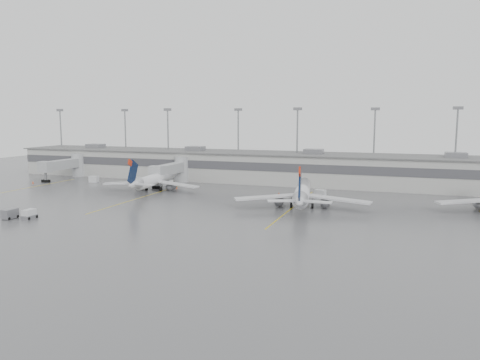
% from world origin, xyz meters
% --- Properties ---
extents(ground, '(260.00, 260.00, 0.00)m').
position_xyz_m(ground, '(0.00, 0.00, 0.00)').
color(ground, '#4F4F51').
rests_on(ground, ground).
extents(terminal, '(152.00, 17.00, 9.45)m').
position_xyz_m(terminal, '(-0.01, 57.98, 4.17)').
color(terminal, '#B0B0AB').
rests_on(terminal, ground).
extents(light_masts, '(142.40, 8.00, 20.60)m').
position_xyz_m(light_masts, '(0.00, 63.75, 12.03)').
color(light_masts, gray).
rests_on(light_masts, ground).
extents(jet_bridge_left, '(4.00, 17.20, 7.00)m').
position_xyz_m(jet_bridge_left, '(-55.50, 45.72, 3.87)').
color(jet_bridge_left, '#95989A').
rests_on(jet_bridge_left, ground).
extents(jet_bridge_right, '(4.00, 17.20, 7.00)m').
position_xyz_m(jet_bridge_right, '(-20.50, 45.72, 3.87)').
color(jet_bridge_right, '#95989A').
rests_on(jet_bridge_right, ground).
extents(stand_markings, '(105.25, 40.00, 0.01)m').
position_xyz_m(stand_markings, '(-0.00, 24.00, 0.01)').
color(stand_markings, '#DAB80C').
rests_on(stand_markings, ground).
extents(jet_mid_left, '(24.65, 27.75, 8.98)m').
position_xyz_m(jet_mid_left, '(-19.61, 33.20, 2.79)').
color(jet_mid_left, silver).
rests_on(jet_mid_left, ground).
extents(jet_mid_right, '(26.57, 30.03, 9.78)m').
position_xyz_m(jet_mid_right, '(19.26, 24.08, 3.04)').
color(jet_mid_right, silver).
rests_on(jet_mid_right, ground).
extents(baggage_tug, '(1.76, 2.66, 1.69)m').
position_xyz_m(baggage_tug, '(-24.55, -2.43, 0.66)').
color(baggage_tug, silver).
rests_on(baggage_tug, ground).
extents(baggage_cart, '(1.65, 2.79, 1.77)m').
position_xyz_m(baggage_cart, '(-27.75, -3.63, 0.92)').
color(baggage_cart, slate).
rests_on(baggage_cart, ground).
extents(gse_uld_a, '(2.61, 1.92, 1.70)m').
position_xyz_m(gse_uld_a, '(-43.06, 40.69, 0.85)').
color(gse_uld_a, silver).
rests_on(gse_uld_a, ground).
extents(gse_uld_b, '(2.49, 1.93, 1.57)m').
position_xyz_m(gse_uld_b, '(-20.29, 41.50, 0.78)').
color(gse_uld_b, silver).
rests_on(gse_uld_b, ground).
extents(gse_uld_c, '(2.61, 2.02, 1.65)m').
position_xyz_m(gse_uld_c, '(20.54, 37.75, 0.83)').
color(gse_uld_c, silver).
rests_on(gse_uld_c, ground).
extents(gse_loader, '(1.98, 3.14, 1.95)m').
position_xyz_m(gse_loader, '(-27.31, 47.97, 0.98)').
color(gse_loader, slate).
rests_on(gse_loader, ground).
extents(cone_a, '(0.40, 0.40, 0.63)m').
position_xyz_m(cone_a, '(-57.31, 33.11, 0.32)').
color(cone_a, '#E73C04').
rests_on(cone_a, ground).
extents(cone_b, '(0.44, 0.44, 0.71)m').
position_xyz_m(cone_b, '(-16.14, 38.23, 0.35)').
color(cone_b, '#E73C04').
rests_on(cone_b, ground).
extents(cone_c, '(0.49, 0.49, 0.79)m').
position_xyz_m(cone_c, '(11.17, 36.55, 0.39)').
color(cone_c, '#E73C04').
rests_on(cone_c, ground).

